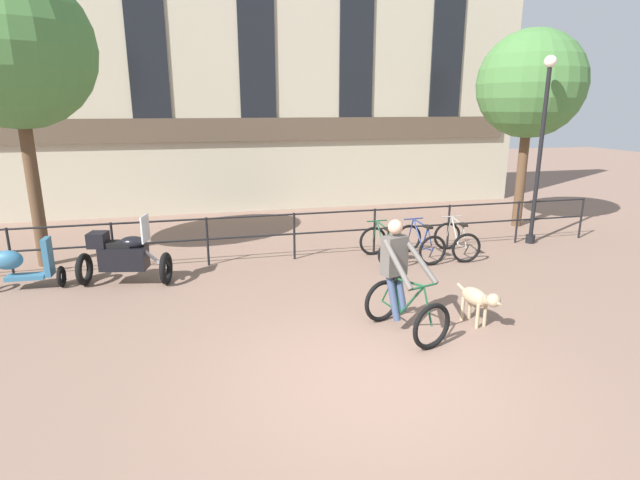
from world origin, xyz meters
The scene contains 13 objects.
ground_plane centered at (0.00, 0.00, 0.00)m, with size 60.00×60.00×0.00m, color #846656.
canal_railing centered at (0.00, 5.20, 0.71)m, with size 15.05×0.05×1.05m.
building_facade centered at (0.00, 10.99, 5.42)m, with size 18.00×0.72×10.88m.
cyclist_with_bike centered at (0.82, 1.20, 0.76)m, with size 1.00×1.32×1.70m.
dog centered at (2.07, 1.09, 0.43)m, with size 0.36×0.92×0.62m.
parked_motorcycle centered at (-3.46, 4.38, 0.56)m, with size 1.75×0.96×1.35m.
parked_bicycle_near_lamp centered at (1.83, 4.54, 0.36)m, with size 0.71×1.14×0.86m.
parked_bicycle_mid_left centered at (2.72, 4.54, 0.36)m, with size 0.75×1.16×0.86m.
parked_bicycle_mid_right centered at (3.61, 4.54, 0.36)m, with size 0.76×1.17×0.86m.
parked_scooter centered at (-5.25, 4.57, 0.46)m, with size 1.30×0.45×0.96m.
street_lamp centered at (5.97, 5.09, 2.48)m, with size 0.28×0.28×4.42m.
tree_canalside_left centered at (-5.29, 6.08, 4.36)m, with size 3.07×3.07×5.91m.
tree_canalside_right centered at (6.78, 6.81, 3.85)m, with size 2.82×2.82×5.28m.
Camera 1 is at (-2.05, -5.27, 3.31)m, focal length 28.00 mm.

